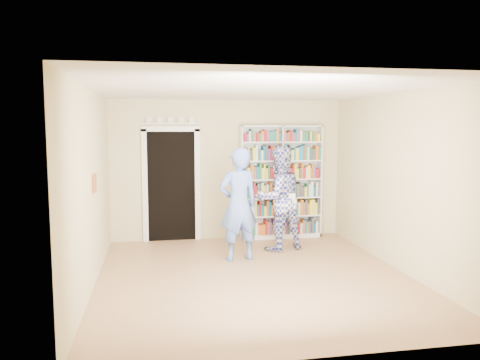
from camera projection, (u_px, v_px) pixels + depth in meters
The scene contains 11 objects.
floor at pixel (254, 277), 6.84m from camera, with size 5.00×5.00×0.00m, color #AD7D53.
ceiling at pixel (255, 90), 6.55m from camera, with size 5.00×5.00×0.00m, color white.
wall_back at pixel (228, 170), 9.14m from camera, with size 4.50×4.50×0.00m, color beige.
wall_left at pixel (91, 189), 6.30m from camera, with size 5.00×5.00×0.00m, color beige.
wall_right at pixel (399, 182), 7.09m from camera, with size 5.00×5.00×0.00m, color beige.
bookshelf at pixel (281, 181), 9.19m from camera, with size 1.61×0.30×2.22m.
doorway at pixel (171, 180), 8.95m from camera, with size 1.10×0.08×2.43m.
wall_art at pixel (95, 183), 6.49m from camera, with size 0.03×0.25×0.25m, color brown.
man_blue at pixel (238, 204), 7.61m from camera, with size 0.67×0.44×1.85m, color #5F81D3.
man_plaid at pixel (278, 198), 8.28m from camera, with size 0.90×0.70×1.85m, color navy.
paper_sheet at pixel (290, 201), 8.08m from camera, with size 0.19×0.01×0.27m, color white.
Camera 1 is at (-1.38, -6.51, 2.16)m, focal length 35.00 mm.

